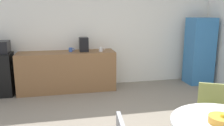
# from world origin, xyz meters

# --- Properties ---
(wall_back) EXTENTS (6.00, 0.10, 2.60)m
(wall_back) POSITION_xyz_m (0.00, 3.00, 1.30)
(wall_back) COLOR white
(wall_back) RESTS_ON ground_plane
(counter_block) EXTENTS (2.18, 0.60, 0.90)m
(counter_block) POSITION_xyz_m (-0.72, 2.65, 0.45)
(counter_block) COLOR brown
(counter_block) RESTS_ON ground_plane
(mini_fridge) EXTENTS (0.54, 0.54, 0.92)m
(mini_fridge) POSITION_xyz_m (-2.16, 2.65, 0.46)
(mini_fridge) COLOR black
(mini_fridge) RESTS_ON ground_plane
(locker_cabinet) EXTENTS (0.60, 0.50, 1.64)m
(locker_cabinet) POSITION_xyz_m (2.55, 2.55, 0.82)
(locker_cabinet) COLOR #3372B2
(locker_cabinet) RESTS_ON ground_plane
(chair_olive) EXTENTS (0.57, 0.57, 0.83)m
(chair_olive) POSITION_xyz_m (1.17, -0.02, 0.52)
(chair_olive) COLOR silver
(chair_olive) RESTS_ON ground_plane
(fruit_bowl) EXTENTS (0.25, 0.25, 0.11)m
(fruit_bowl) POSITION_xyz_m (0.69, -0.84, 0.77)
(fruit_bowl) COLOR gold
(fruit_bowl) RESTS_ON round_table
(mug_white) EXTENTS (0.13, 0.08, 0.09)m
(mug_white) POSITION_xyz_m (0.06, 2.56, 0.95)
(mug_white) COLOR white
(mug_white) RESTS_ON counter_block
(mug_green) EXTENTS (0.13, 0.08, 0.09)m
(mug_green) POSITION_xyz_m (-0.62, 2.66, 0.95)
(mug_green) COLOR #3F66BF
(mug_green) RESTS_ON counter_block
(coffee_maker) EXTENTS (0.20, 0.24, 0.32)m
(coffee_maker) POSITION_xyz_m (-0.32, 2.65, 1.06)
(coffee_maker) COLOR black
(coffee_maker) RESTS_ON counter_block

